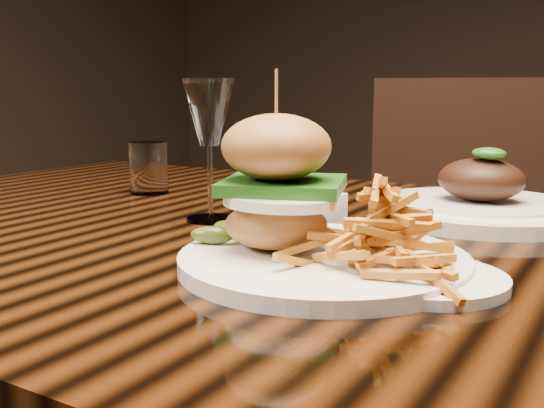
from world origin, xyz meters
The scene contains 8 objects.
dining_table centered at (0.00, 0.00, 0.67)m, with size 1.60×0.90×0.75m.
burger_plate centered at (0.05, -0.13, 0.80)m, with size 0.28×0.28×0.19m.
side_saucer centered at (0.16, -0.13, 0.76)m, with size 0.14×0.14×0.02m.
ramekin centered at (-0.06, 0.04, 0.77)m, with size 0.08×0.08×0.04m, color white.
wine_glass centered at (-0.18, -0.01, 0.89)m, with size 0.07×0.07×0.18m.
water_tumbler centered at (-0.40, 0.12, 0.79)m, with size 0.06×0.06×0.09m, color white.
far_dish centered at (0.12, 0.20, 0.77)m, with size 0.30×0.30×0.10m.
chair_far centered at (-0.09, 0.89, 0.54)m, with size 0.55×0.56×0.95m.
Camera 1 is at (0.32, -0.67, 0.92)m, focal length 42.00 mm.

